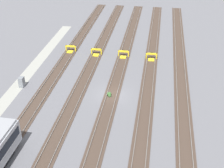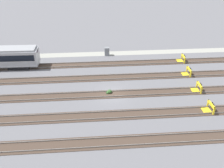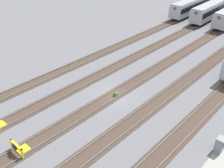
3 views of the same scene
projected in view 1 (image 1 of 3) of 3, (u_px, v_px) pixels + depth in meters
ground_plane at (112, 95)px, 45.37m from camera, size 400.00×400.00×0.00m
service_walkway at (17, 87)px, 47.37m from camera, size 54.00×2.00×0.01m
rail_track_nearest at (46, 89)px, 46.73m from camera, size 90.00×2.23×0.21m
rail_track_near_inner at (78, 92)px, 46.04m from camera, size 90.00×2.23×0.21m
rail_track_middle at (112, 95)px, 45.35m from camera, size 90.00×2.24×0.21m
rail_track_far_inner at (147, 98)px, 44.66m from camera, size 90.00×2.23×0.21m
rail_track_farthest at (182, 101)px, 43.97m from camera, size 90.00×2.23×0.21m
bumper_stop_nearest_track at (70, 49)px, 58.20m from camera, size 1.36×2.01×1.22m
bumper_stop_near_inner_track at (96, 52)px, 56.97m from camera, size 1.36×2.00×1.22m
bumper_stop_middle_track at (123, 54)px, 56.19m from camera, size 1.34×2.00×1.22m
bumper_stop_far_inner_track at (151, 57)px, 55.28m from camera, size 1.37×2.01×1.22m
electrical_cabinet at (22, 82)px, 46.99m from camera, size 0.90×0.73×1.60m
weed_clump at (109, 94)px, 45.00m from camera, size 0.92×0.70×0.64m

